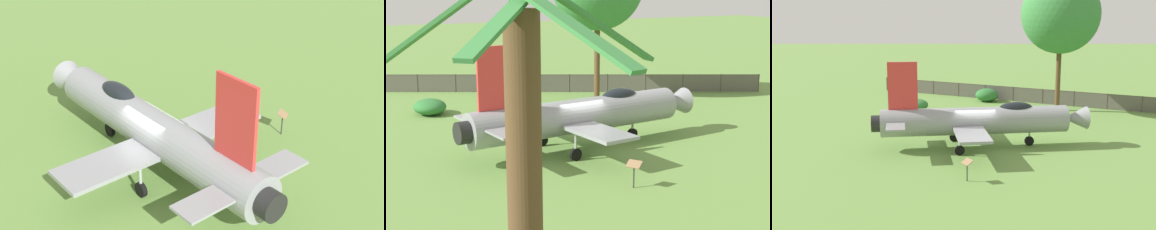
# 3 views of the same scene
# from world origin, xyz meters

# --- Properties ---
(ground_plane) EXTENTS (200.00, 200.00, 0.00)m
(ground_plane) POSITION_xyz_m (0.00, 0.00, 0.00)
(ground_plane) COLOR #668E42
(display_jet) EXTENTS (13.74, 9.03, 5.48)m
(display_jet) POSITION_xyz_m (0.36, 0.05, 1.77)
(display_jet) COLOR gray
(display_jet) RESTS_ON ground_plane
(info_plaque) EXTENTS (0.66, 0.72, 1.14)m
(info_plaque) POSITION_xyz_m (-0.55, -6.18, 0.85)
(info_plaque) COLOR #333333
(info_plaque) RESTS_ON ground_plane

